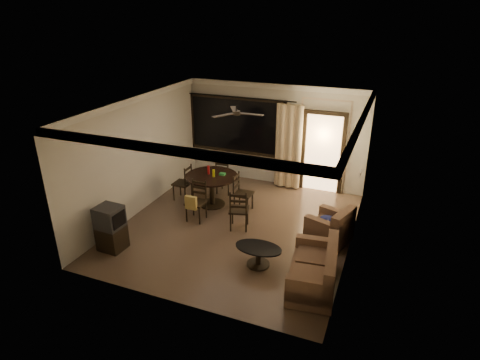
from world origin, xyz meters
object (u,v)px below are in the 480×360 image
at_px(dining_chair_south, 196,208).
at_px(side_chair, 239,217).
at_px(dining_chair_west, 183,189).
at_px(coffee_table, 258,253).
at_px(dining_table, 212,182).
at_px(armchair, 331,228).
at_px(dining_chair_north, 225,183).
at_px(dining_chair_east, 243,200).
at_px(sofa, 316,272).
at_px(tv_cabinet, 111,228).

height_order(dining_chair_south, side_chair, side_chair).
xyz_separation_m(dining_chair_west, coffee_table, (2.78, -2.03, -0.01)).
height_order(dining_table, coffee_table, dining_table).
bearing_deg(armchair, dining_chair_north, 173.33).
distance_m(dining_table, dining_chair_east, 0.91).
xyz_separation_m(dining_table, coffee_table, (1.94, -2.02, -0.36)).
height_order(dining_chair_south, armchair, dining_chair_south).
bearing_deg(sofa, dining_chair_west, 143.27).
height_order(dining_chair_east, side_chair, side_chair).
height_order(dining_chair_east, tv_cabinet, tv_cabinet).
bearing_deg(dining_chair_south, armchair, 4.00).
distance_m(dining_table, sofa, 3.85).
relative_size(dining_table, side_chair, 1.33).
bearing_deg(sofa, dining_table, 137.10).
relative_size(dining_table, armchair, 1.29).
xyz_separation_m(dining_table, tv_cabinet, (-1.05, -2.59, -0.15)).
bearing_deg(coffee_table, sofa, -11.71).
bearing_deg(dining_chair_west, dining_chair_north, 133.24).
height_order(dining_table, dining_chair_east, dining_table).
bearing_deg(dining_chair_east, sofa, -134.36).
height_order(dining_chair_west, tv_cabinet, tv_cabinet).
distance_m(dining_chair_west, side_chair, 2.09).
height_order(dining_chair_west, dining_chair_east, same).
bearing_deg(side_chair, dining_chair_north, -72.28).
distance_m(dining_chair_west, sofa, 4.55).
bearing_deg(tv_cabinet, dining_table, 70.83).
distance_m(dining_table, armchair, 3.18).
height_order(armchair, side_chair, side_chair).
bearing_deg(dining_chair_north, dining_chair_south, 90.00).
relative_size(dining_chair_east, dining_chair_south, 1.00).
bearing_deg(dining_chair_east, tv_cabinet, 144.32).
xyz_separation_m(dining_table, side_chair, (1.07, -0.85, -0.35)).
bearing_deg(armchair, side_chair, -156.44).
bearing_deg(tv_cabinet, coffee_table, 13.61).
bearing_deg(side_chair, dining_chair_west, -39.48).
distance_m(dining_chair_south, dining_chair_north, 1.64).
xyz_separation_m(dining_chair_south, sofa, (3.11, -1.41, 0.01)).
xyz_separation_m(sofa, armchair, (-0.01, 1.60, 0.02)).
bearing_deg(side_chair, tv_cabinet, 23.98).
distance_m(dining_chair_east, coffee_table, 2.30).
bearing_deg(dining_chair_east, armchair, -105.79).
bearing_deg(dining_chair_north, dining_chair_east, 136.76).
xyz_separation_m(dining_table, dining_chair_north, (0.01, 0.79, -0.35)).
xyz_separation_m(dining_chair_west, dining_chair_north, (0.84, 0.78, 0.00)).
xyz_separation_m(dining_chair_east, side_chair, (0.23, -0.84, 0.01)).
height_order(dining_chair_east, dining_chair_south, same).
bearing_deg(armchair, dining_chair_east, -177.75).
bearing_deg(coffee_table, tv_cabinet, -169.33).
distance_m(dining_table, dining_chair_south, 0.92).
bearing_deg(tv_cabinet, dining_chair_north, 75.54).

